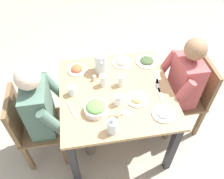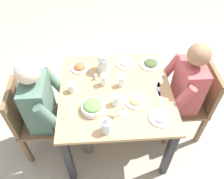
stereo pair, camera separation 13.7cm
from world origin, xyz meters
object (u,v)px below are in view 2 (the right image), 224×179
diner_near (51,107)px  dining_table (116,99)px  water_glass_center (104,80)px  water_glass_far_left (72,88)px  water_pitcher (104,62)px  plate_rice_curry (80,67)px  salt_shaker (96,77)px  oil_carafe (107,127)px  plate_yoghurt (161,117)px  wine_glass (124,103)px  diner_far (177,91)px  chair_far (194,100)px  plate_dolmas (151,63)px  salad_bowl (93,107)px  water_glass_near_left (122,81)px  plate_fries (136,100)px  plate_beans (125,63)px  water_glass_far_right (116,100)px  chair_near (31,118)px

diner_near → dining_table: bearing=96.7°
water_glass_center → water_glass_far_left: 0.29m
water_pitcher → plate_rice_curry: size_ratio=1.05×
salt_shaker → oil_carafe: bearing=7.0°
dining_table → plate_yoghurt: size_ratio=5.33×
plate_yoghurt → wine_glass: size_ratio=0.94×
plate_rice_curry → wine_glass: (0.57, 0.36, 0.12)m
water_glass_center → salt_shaker: 0.10m
water_glass_far_left → diner_far: bearing=91.4°
diner_near → plate_rice_curry: diner_near is taller
chair_far → plate_dolmas: size_ratio=4.01×
plate_rice_curry → oil_carafe: 0.75m
salad_bowl → water_glass_near_left: bearing=135.7°
dining_table → salt_shaker: 0.27m
plate_fries → wine_glass: 0.21m
chair_far → water_pitcher: water_pitcher is taller
plate_fries → water_glass_center: (-0.22, -0.26, 0.04)m
water_pitcher → plate_yoghurt: size_ratio=1.03×
plate_yoghurt → dining_table: bearing=-134.2°
plate_beans → water_glass_near_left: 0.29m
dining_table → plate_fries: bearing=48.8°
water_glass_far_right → plate_yoghurt: bearing=63.3°
plate_yoghurt → plate_rice_curry: bearing=-134.4°
plate_beans → salt_shaker: 0.35m
diner_near → salt_shaker: bearing=118.9°
water_glass_far_right → wine_glass: wine_glass is taller
water_pitcher → water_glass_center: water_pitcher is taller
water_glass_near_left → water_glass_far_right: (0.21, -0.07, -0.00)m
diner_near → plate_rice_curry: 0.48m
oil_carafe → plate_yoghurt: bearing=101.3°
water_glass_near_left → plate_rice_curry: bearing=-123.6°
water_glass_far_left → chair_near: bearing=-77.4°
water_pitcher → wine_glass: size_ratio=0.97×
water_glass_near_left → chair_far: bearing=88.6°
water_pitcher → water_glass_far_left: size_ratio=2.15×
water_pitcher → salt_shaker: water_pitcher is taller
diner_near → salad_bowl: bearing=71.2°
plate_dolmas → plate_yoghurt: bearing=-3.5°
plate_beans → wine_glass: bearing=-7.8°
salad_bowl → plate_fries: 0.36m
diner_near → plate_beans: size_ratio=5.99×
chair_far → plate_fries: size_ratio=4.80×
plate_dolmas → plate_fries: size_ratio=1.20×
dining_table → chair_far: chair_far is taller
water_glass_far_right → salt_shaker: 0.35m
salad_bowl → plate_beans: 0.63m
water_glass_near_left → diner_far: bearing=88.0°
plate_fries → dining_table: bearing=-131.2°
chair_near → chair_far: (-0.11, 1.56, 0.00)m
dining_table → plate_beans: 0.39m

